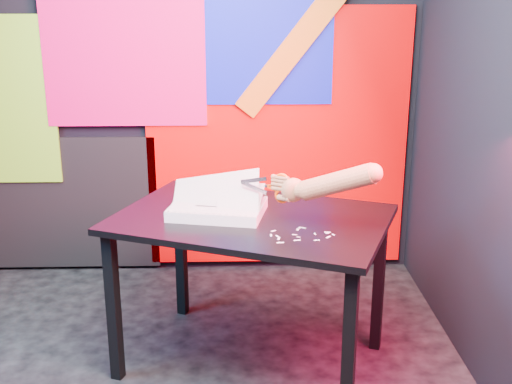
{
  "coord_description": "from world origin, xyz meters",
  "views": [
    {
      "loc": [
        0.42,
        -2.38,
        1.71
      ],
      "look_at": [
        0.49,
        0.33,
        0.87
      ],
      "focal_mm": 45.0,
      "sensor_mm": 36.0,
      "label": 1
    }
  ],
  "objects": [
    {
      "name": "backdrop",
      "position": [
        0.06,
        1.46,
        0.96
      ],
      "size": [
        2.88,
        0.05,
        2.08
      ],
      "color": "#E60002",
      "rests_on": "ground"
    },
    {
      "name": "scissors",
      "position": [
        0.59,
        0.3,
        0.9
      ],
      "size": [
        0.21,
        0.13,
        0.14
      ],
      "rotation": [
        0.0,
        0.0,
        -0.53
      ],
      "color": "silver",
      "rests_on": "printout_stack"
    },
    {
      "name": "paper_clippings",
      "position": [
        0.66,
        0.11,
        0.75
      ],
      "size": [
        0.27,
        0.18,
        0.0
      ],
      "color": "silver",
      "rests_on": "work_table"
    },
    {
      "name": "work_table",
      "position": [
        0.47,
        0.35,
        0.66
      ],
      "size": [
        1.41,
        1.18,
        0.75
      ],
      "rotation": [
        0.0,
        0.0,
        -0.38
      ],
      "color": "black",
      "rests_on": "ground"
    },
    {
      "name": "printout_stack",
      "position": [
        0.32,
        0.38,
        0.78
      ],
      "size": [
        0.46,
        0.38,
        0.22
      ],
      "rotation": [
        0.0,
        0.0,
        -0.2
      ],
      "color": "silver",
      "rests_on": "work_table"
    },
    {
      "name": "room",
      "position": [
        0.0,
        0.0,
        1.35
      ],
      "size": [
        3.01,
        3.01,
        2.71
      ],
      "color": "black",
      "rests_on": "ground"
    },
    {
      "name": "hand_forearm",
      "position": [
        0.79,
        0.18,
        0.95
      ],
      "size": [
        0.43,
        0.28,
        0.22
      ],
      "rotation": [
        0.0,
        0.0,
        -0.53
      ],
      "color": "#B8784B",
      "rests_on": "work_table"
    }
  ]
}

